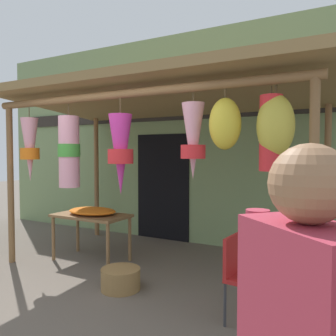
# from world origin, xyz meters

# --- Properties ---
(ground_plane) EXTENTS (30.00, 30.00, 0.00)m
(ground_plane) POSITION_xyz_m (0.00, 0.00, 0.00)
(ground_plane) COLOR #60564C
(shop_facade) EXTENTS (9.19, 0.29, 3.83)m
(shop_facade) POSITION_xyz_m (-0.00, 2.55, 1.91)
(shop_facade) COLOR #7A9360
(shop_facade) RESTS_ON ground_plane
(market_stall_canopy) EXTENTS (4.69, 2.45, 2.63)m
(market_stall_canopy) POSITION_xyz_m (0.31, 0.87, 2.25)
(market_stall_canopy) COLOR brown
(market_stall_canopy) RESTS_ON ground_plane
(display_table) EXTENTS (1.15, 0.63, 0.71)m
(display_table) POSITION_xyz_m (-0.83, 0.75, 0.62)
(display_table) COLOR brown
(display_table) RESTS_ON ground_plane
(flower_heap_on_table) EXTENTS (0.79, 0.55, 0.10)m
(flower_heap_on_table) POSITION_xyz_m (-0.81, 0.76, 0.76)
(flower_heap_on_table) COLOR orange
(flower_heap_on_table) RESTS_ON display_table
(folding_chair) EXTENTS (0.44, 0.44, 0.84)m
(folding_chair) POSITION_xyz_m (1.75, -0.02, 0.50)
(folding_chair) COLOR #AD1E1E
(folding_chair) RESTS_ON ground_plane
(wicker_basket_by_table) EXTENTS (0.47, 0.47, 0.26)m
(wicker_basket_by_table) POSITION_xyz_m (0.23, 0.05, 0.13)
(wicker_basket_by_table) COLOR olive
(wicker_basket_by_table) RESTS_ON ground_plane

